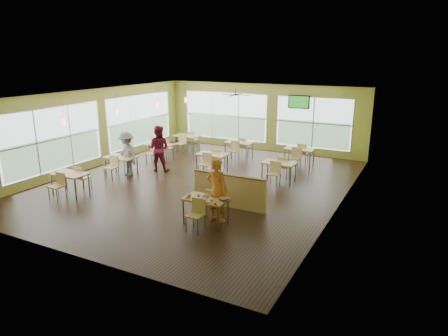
{
  "coord_description": "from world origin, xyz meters",
  "views": [
    {
      "loc": [
        7.15,
        -11.87,
        4.53
      ],
      "look_at": [
        1.4,
        -0.74,
        0.96
      ],
      "focal_mm": 32.0,
      "sensor_mm": 36.0,
      "label": 1
    }
  ],
  "objects_px": {
    "main_table": "(206,202)",
    "food_basket": "(224,199)",
    "man_plaid": "(217,190)",
    "half_wall_divider": "(229,191)"
  },
  "relations": [
    {
      "from": "main_table",
      "to": "man_plaid",
      "type": "distance_m",
      "value": 0.48
    },
    {
      "from": "main_table",
      "to": "food_basket",
      "type": "distance_m",
      "value": 0.54
    },
    {
      "from": "half_wall_divider",
      "to": "food_basket",
      "type": "distance_m",
      "value": 1.47
    },
    {
      "from": "main_table",
      "to": "half_wall_divider",
      "type": "relative_size",
      "value": 0.63
    },
    {
      "from": "main_table",
      "to": "food_basket",
      "type": "bearing_deg",
      "value": 10.42
    },
    {
      "from": "main_table",
      "to": "half_wall_divider",
      "type": "bearing_deg",
      "value": 90.0
    },
    {
      "from": "half_wall_divider",
      "to": "food_basket",
      "type": "bearing_deg",
      "value": -69.34
    },
    {
      "from": "half_wall_divider",
      "to": "food_basket",
      "type": "height_order",
      "value": "half_wall_divider"
    },
    {
      "from": "half_wall_divider",
      "to": "main_table",
      "type": "bearing_deg",
      "value": -90.0
    },
    {
      "from": "man_plaid",
      "to": "food_basket",
      "type": "height_order",
      "value": "man_plaid"
    }
  ]
}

